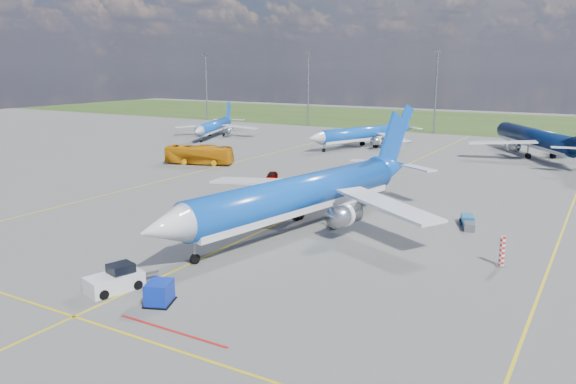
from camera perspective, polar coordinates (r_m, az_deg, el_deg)
The scene contains 17 objects.
ground at distance 60.05m, azimuth -5.94°, elevation -5.44°, with size 400.00×400.00×0.00m, color #5D5D5A.
grass_strip at distance 199.64m, azimuth 20.55°, elevation 6.57°, with size 400.00×80.00×0.01m, color #2D4719.
taxiway_lines at distance 83.07m, azimuth 5.50°, elevation -0.30°, with size 60.25×160.00×0.02m.
floodlight_masts at distance 157.79m, azimuth 21.90°, elevation 9.62°, with size 202.20×0.50×22.70m.
warning_post at distance 57.07m, azimuth 20.93°, elevation -5.64°, with size 0.50×0.50×3.00m, color red.
bg_jet_nw at distance 151.33m, azimuth -7.49°, elevation 5.55°, with size 24.34×31.94×8.37m, color blue, non-canonical shape.
bg_jet_nnw at distance 132.20m, azimuth 7.49°, elevation 4.51°, with size 26.66×35.00×9.17m, color blue, non-canonical shape.
bg_jet_n at distance 129.04m, azimuth 23.68°, elevation 3.35°, with size 32.01×42.01×11.00m, color #07183D, non-canonical shape.
main_airliner at distance 65.48m, azimuth 1.17°, elevation -3.83°, with size 35.41×46.47×12.17m, color blue, non-canonical shape.
pushback_tug at distance 50.33m, azimuth -17.09°, elevation -8.54°, with size 3.60×6.59×2.19m.
uld_container at distance 46.72m, azimuth -12.94°, elevation -9.94°, with size 1.82×2.27×1.82m, color #0B26A2.
apron_bus at distance 109.62m, azimuth -9.03°, elevation 3.75°, with size 3.09×13.22×3.68m, color orange.
service_car_a at distance 93.86m, azimuth -1.65°, elevation 1.68°, with size 1.58×3.93×1.34m, color #999999.
service_car_b at distance 83.17m, azimuth 0.55°, elevation 0.27°, with size 2.37×5.15×1.43m, color #999999.
service_car_c at distance 85.30m, azimuth 8.28°, elevation 0.48°, with size 2.09×5.14×1.49m, color #999999.
baggage_tug_w at distance 69.98m, azimuth 17.81°, elevation -2.92°, with size 2.70×5.02×1.09m.
baggage_tug_c at distance 103.72m, azimuth 7.14°, elevation 2.59°, with size 3.13×5.61×1.22m.
Camera 1 is at (34.01, -45.84, 18.67)m, focal length 35.00 mm.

